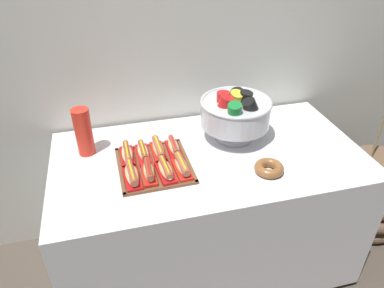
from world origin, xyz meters
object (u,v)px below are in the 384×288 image
at_px(serving_tray, 154,166).
at_px(hot_dog_2, 166,170).
at_px(hot_dog_3, 182,166).
at_px(hot_dog_6, 158,149).
at_px(punch_bowl, 235,112).
at_px(cup_stack, 84,132).
at_px(hot_dog_5, 143,152).
at_px(donut, 269,168).
at_px(hot_dog_7, 174,147).
at_px(buffet_table, 207,209).
at_px(hot_dog_0, 132,175).
at_px(floor_vase, 370,193).
at_px(hot_dog_4, 127,154).
at_px(hot_dog_1, 149,172).

relative_size(serving_tray, hot_dog_2, 2.03).
xyz_separation_m(hot_dog_3, hot_dog_6, (-0.08, 0.16, -0.00)).
height_order(punch_bowl, cup_stack, punch_bowl).
xyz_separation_m(hot_dog_5, donut, (0.54, -0.25, -0.01)).
xyz_separation_m(hot_dog_2, hot_dog_7, (0.07, 0.17, 0.00)).
bearing_deg(hot_dog_7, hot_dog_3, -89.00).
distance_m(hot_dog_3, hot_dog_6, 0.18).
bearing_deg(hot_dog_6, hot_dog_5, -179.00).
xyz_separation_m(buffet_table, punch_bowl, (0.17, 0.11, 0.52)).
bearing_deg(hot_dog_3, hot_dog_0, -179.00).
bearing_deg(floor_vase, serving_tray, -177.17).
distance_m(buffet_table, hot_dog_7, 0.43).
bearing_deg(buffet_table, donut, -42.13).
bearing_deg(serving_tray, hot_dog_5, 115.44).
xyz_separation_m(buffet_table, donut, (0.22, -0.20, 0.38)).
bearing_deg(hot_dog_6, floor_vase, -0.65).
xyz_separation_m(hot_dog_5, cup_stack, (-0.26, 0.11, 0.09)).
bearing_deg(punch_bowl, hot_dog_2, -150.86).
xyz_separation_m(serving_tray, hot_dog_5, (-0.04, 0.08, 0.03)).
relative_size(hot_dog_0, hot_dog_4, 1.03).
bearing_deg(hot_dog_4, punch_bowl, 6.42).
relative_size(buffet_table, donut, 11.26).
distance_m(hot_dog_4, hot_dog_5, 0.08).
distance_m(floor_vase, hot_dog_1, 1.52).
height_order(hot_dog_2, hot_dog_4, same).
height_order(hot_dog_2, hot_dog_5, hot_dog_2).
distance_m(buffet_table, hot_dog_5, 0.51).
relative_size(hot_dog_3, hot_dog_6, 0.93).
bearing_deg(donut, hot_dog_6, 151.19).
xyz_separation_m(serving_tray, hot_dog_7, (0.11, 0.08, 0.03)).
bearing_deg(hot_dog_6, hot_dog_0, -131.28).
bearing_deg(donut, cup_stack, 155.52).
xyz_separation_m(buffet_table, serving_tray, (-0.28, -0.03, 0.37)).
bearing_deg(hot_dog_2, buffet_table, 25.20).
bearing_deg(hot_dog_0, serving_tray, 37.25).
distance_m(hot_dog_0, punch_bowl, 0.61).
bearing_deg(cup_stack, hot_dog_0, -55.63).
bearing_deg(serving_tray, hot_dog_3, -35.26).
height_order(floor_vase, hot_dog_5, floor_vase).
relative_size(hot_dog_3, hot_dog_7, 1.01).
relative_size(hot_dog_1, hot_dog_5, 0.92).
height_order(hot_dog_1, hot_dog_7, hot_dog_1).
height_order(hot_dog_1, hot_dog_5, hot_dog_1).
bearing_deg(hot_dog_0, hot_dog_1, 1.00).
relative_size(hot_dog_4, punch_bowl, 0.49).
height_order(serving_tray, hot_dog_2, hot_dog_2).
bearing_deg(hot_dog_5, donut, -25.21).
xyz_separation_m(hot_dog_0, punch_bowl, (0.55, 0.23, 0.12)).
xyz_separation_m(floor_vase, donut, (-0.88, -0.24, 0.54)).
relative_size(hot_dog_5, cup_stack, 0.72).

